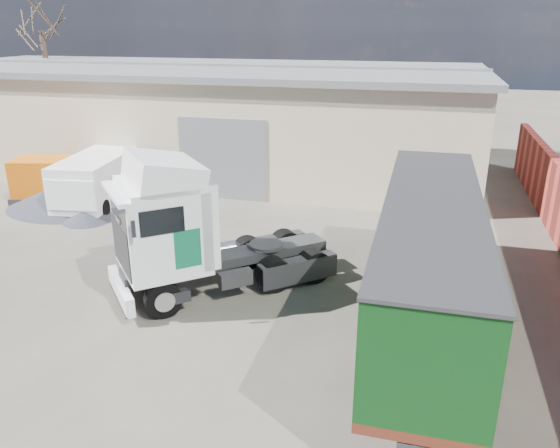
% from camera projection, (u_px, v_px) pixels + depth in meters
% --- Properties ---
extents(ground, '(120.00, 120.00, 0.00)m').
position_uv_depth(ground, '(165.00, 309.00, 15.04)').
color(ground, '#2B2923').
rests_on(ground, ground).
extents(warehouse, '(30.60, 12.60, 5.42)m').
position_uv_depth(warehouse, '(192.00, 115.00, 30.08)').
color(warehouse, '#C6B498').
rests_on(warehouse, ground).
extents(bare_tree, '(4.00, 4.00, 9.60)m').
position_uv_depth(bare_tree, '(39.00, 15.00, 34.82)').
color(bare_tree, '#382B21').
rests_on(bare_tree, ground).
extents(tractor_unit, '(6.20, 5.89, 4.23)m').
position_uv_depth(tractor_unit, '(190.00, 235.00, 15.39)').
color(tractor_unit, black).
rests_on(tractor_unit, ground).
extents(box_trailer, '(2.27, 10.59, 3.52)m').
position_uv_depth(box_trailer, '(429.00, 253.00, 13.29)').
color(box_trailer, '#2D2D30').
rests_on(box_trailer, ground).
extents(panel_van, '(2.77, 5.38, 2.10)m').
position_uv_depth(panel_van, '(96.00, 180.00, 23.43)').
color(panel_van, black).
rests_on(panel_van, ground).
extents(orange_skip, '(3.36, 2.56, 1.86)m').
position_uv_depth(orange_skip, '(49.00, 182.00, 24.14)').
color(orange_skip, '#2D2D30').
rests_on(orange_skip, ground).
extents(gravel_heap, '(6.09, 5.62, 1.09)m').
position_uv_depth(gravel_heap, '(63.00, 196.00, 23.24)').
color(gravel_heap, black).
rests_on(gravel_heap, ground).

